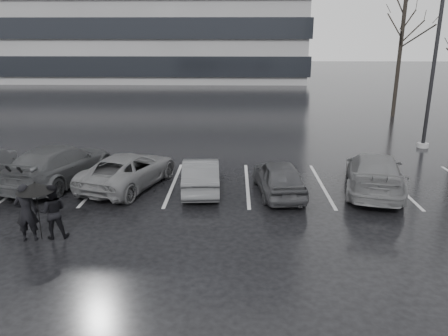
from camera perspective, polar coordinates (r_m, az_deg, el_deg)
ground at (r=14.17m, az=0.88°, el=-5.46°), size 160.00×160.00×0.00m
car_main at (r=15.46m, az=7.16°, el=-1.19°), size 1.83×3.76×1.24m
car_west_a at (r=15.72m, az=-3.04°, el=-0.85°), size 1.51×3.70×1.19m
car_west_b at (r=16.49m, az=-12.32°, el=-0.25°), size 3.40×4.95×1.26m
car_west_c at (r=17.57m, az=-20.65°, el=0.47°), size 3.34×5.45×1.48m
car_east at (r=16.50m, az=19.03°, el=-0.58°), size 3.01×5.08×1.38m
pedestrian_left at (r=13.01m, az=-24.40°, el=-5.30°), size 0.66×0.50×1.64m
pedestrian_right at (r=12.92m, az=-21.49°, el=-5.31°), size 0.88×0.77×1.55m
umbrella at (r=12.70m, az=-23.46°, el=-2.30°), size 0.99×0.99×1.68m
lamp_post at (r=23.41m, az=25.93°, el=13.54°), size 0.56×0.56×10.16m
stall_stripes at (r=16.53m, az=-1.80°, el=-2.09°), size 19.72×5.00×0.00m
tree_north at (r=32.02m, az=21.99°, el=13.81°), size 0.26×0.26×8.50m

